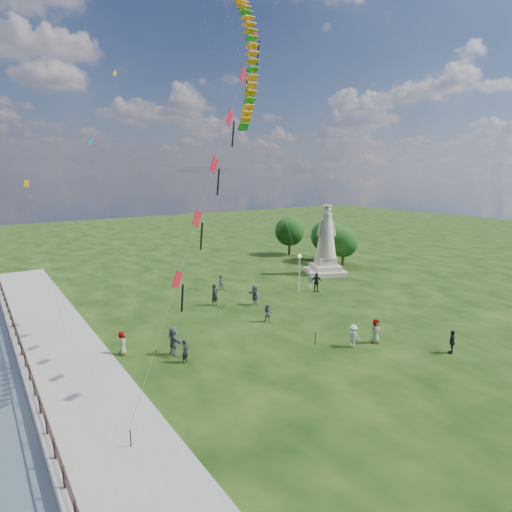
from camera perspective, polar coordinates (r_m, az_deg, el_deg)
ground at (r=62.55m, az=28.85°, el=-1.11°), size 106.50×160.00×0.60m
waterfront at (r=29.07m, az=-25.94°, el=-13.65°), size 200.00×200.00×1.51m
statue at (r=48.98m, az=9.31°, el=0.97°), size 5.02×5.02×7.86m
lamppost at (r=40.69m, az=5.81°, el=-1.27°), size 0.36×0.36×3.91m
tree_row at (r=56.77m, az=7.98°, el=2.70°), size 5.25×13.05×5.44m
person_0 at (r=27.27m, az=-9.42°, el=-12.41°), size 0.65×0.60×1.49m
person_1 at (r=33.60m, az=1.57°, el=-7.64°), size 0.77×0.83×1.46m
person_2 at (r=29.88m, az=12.83°, el=-10.32°), size 0.90×1.12×1.54m
person_3 at (r=30.89m, az=24.67°, el=-10.35°), size 1.03×0.88×1.57m
person_4 at (r=30.84m, az=15.66°, el=-9.61°), size 0.93×0.71×1.70m
person_5 at (r=28.41m, az=-10.94°, el=-11.01°), size 0.89×1.82×1.91m
person_6 at (r=37.75m, az=-5.52°, el=-5.18°), size 0.80×0.63×1.92m
person_7 at (r=42.80m, az=-4.79°, el=-3.48°), size 0.78×0.54×1.49m
person_8 at (r=43.67m, az=7.23°, el=-3.09°), size 1.09×1.22×1.69m
person_9 at (r=42.21m, az=8.03°, el=-3.47°), size 1.25×0.97×1.90m
person_10 at (r=29.28m, az=-17.42°, el=-11.01°), size 0.58×0.83×1.56m
person_11 at (r=37.71m, az=-0.19°, el=-5.22°), size 0.85×1.74×1.82m
red_kite_train at (r=25.36m, az=-4.70°, el=14.16°), size 12.88×9.35×20.82m
small_kites at (r=45.41m, az=-6.64°, el=14.74°), size 31.26×18.35×30.80m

